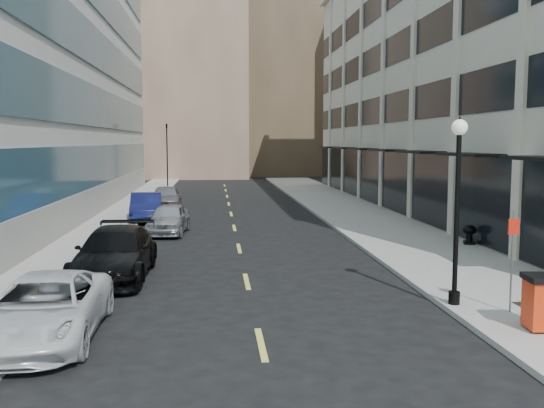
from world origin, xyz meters
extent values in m
plane|color=black|center=(0.00, 0.00, 0.00)|extent=(160.00, 160.00, 0.00)
cube|color=gray|center=(7.50, 20.00, 0.07)|extent=(5.00, 80.00, 0.15)
cube|color=gray|center=(-6.50, 20.00, 0.07)|extent=(3.00, 80.00, 0.15)
cube|color=beige|center=(17.00, 27.00, 9.00)|extent=(14.00, 46.00, 18.00)
cube|color=black|center=(10.02, 27.00, 2.00)|extent=(0.18, 46.00, 3.60)
cube|color=black|center=(10.03, 27.00, 6.50)|extent=(0.12, 46.00, 1.80)
cube|color=black|center=(10.03, 27.00, 10.00)|extent=(0.12, 46.00, 1.80)
cube|color=beige|center=(10.00, 10.00, 9.00)|extent=(0.35, 0.60, 18.00)
cube|color=beige|center=(10.00, 16.00, 9.00)|extent=(0.35, 0.60, 18.00)
cube|color=beige|center=(10.00, 22.00, 9.00)|extent=(0.35, 0.60, 18.00)
cube|color=beige|center=(10.00, 28.00, 9.00)|extent=(0.35, 0.60, 18.00)
cube|color=beige|center=(10.00, 34.00, 9.00)|extent=(0.35, 0.60, 18.00)
cube|color=beige|center=(10.00, 40.00, 9.00)|extent=(0.35, 0.60, 18.00)
cube|color=beige|center=(10.00, 46.00, 9.00)|extent=(0.35, 0.60, 18.00)
cube|color=black|center=(9.35, 13.00, 3.90)|extent=(1.30, 4.00, 0.12)
cube|color=black|center=(9.35, 19.00, 3.90)|extent=(1.30, 4.00, 0.12)
cube|color=black|center=(9.35, 25.00, 3.90)|extent=(1.30, 4.00, 0.12)
cube|color=black|center=(9.35, 31.00, 3.90)|extent=(1.30, 4.00, 0.12)
cube|color=black|center=(9.35, 37.00, 3.90)|extent=(1.30, 4.00, 0.12)
cube|color=black|center=(9.35, 43.00, 3.90)|extent=(1.30, 4.00, 0.12)
cube|color=gray|center=(-7.96, 27.00, 0.90)|extent=(0.20, 46.00, 1.80)
cube|color=#34637A|center=(-7.97, 27.00, 3.00)|extent=(0.14, 45.60, 2.40)
cube|color=#34637A|center=(-7.97, 27.00, 6.50)|extent=(0.14, 45.60, 2.40)
cube|color=#34637A|center=(-7.97, 27.00, 10.00)|extent=(0.14, 45.60, 2.40)
cube|color=#977A63|center=(-4.00, 68.00, 14.00)|extent=(14.00, 18.00, 28.00)
cube|color=brown|center=(8.00, 72.00, 17.00)|extent=(12.00, 16.00, 34.00)
cube|color=#977A63|center=(-14.00, 78.00, 11.00)|extent=(12.00, 14.00, 22.00)
cube|color=beige|center=(18.00, 66.00, 10.00)|extent=(10.00, 14.00, 20.00)
cube|color=#D8CC4C|center=(0.00, 2.00, 0.01)|extent=(0.15, 2.20, 0.01)
cube|color=#D8CC4C|center=(0.00, 8.00, 0.01)|extent=(0.15, 2.20, 0.01)
cube|color=#D8CC4C|center=(0.00, 14.00, 0.01)|extent=(0.15, 2.20, 0.01)
cube|color=#D8CC4C|center=(0.00, 20.00, 0.01)|extent=(0.15, 2.20, 0.01)
cube|color=#D8CC4C|center=(0.00, 26.00, 0.01)|extent=(0.15, 2.20, 0.01)
cube|color=#D8CC4C|center=(0.00, 32.00, 0.01)|extent=(0.15, 2.20, 0.01)
cube|color=#D8CC4C|center=(0.00, 38.00, 0.01)|extent=(0.15, 2.20, 0.01)
cube|color=#D8CC4C|center=(0.00, 44.00, 0.01)|extent=(0.15, 2.20, 0.01)
cube|color=#D8CC4C|center=(0.00, 50.00, 0.01)|extent=(0.15, 2.20, 0.01)
cylinder|color=black|center=(-5.50, 48.00, 3.00)|extent=(0.12, 0.12, 6.00)
imported|color=black|center=(-5.50, 48.00, 5.99)|extent=(0.66, 0.66, 1.98)
imported|color=silver|center=(-4.80, 2.77, 0.71)|extent=(2.44, 5.17, 1.43)
imported|color=black|center=(-4.23, 8.89, 0.81)|extent=(2.39, 5.65, 1.63)
imported|color=#9B9FA3|center=(-3.20, 18.29, 0.73)|extent=(2.11, 4.41, 1.46)
imported|color=#131748|center=(-4.80, 23.15, 0.78)|extent=(2.06, 4.88, 1.57)
imported|color=slate|center=(-4.10, 28.26, 0.81)|extent=(1.98, 4.79, 1.62)
cube|color=red|center=(6.41, 1.93, 0.77)|extent=(0.76, 0.76, 1.12)
cube|color=black|center=(6.41, 1.93, 1.36)|extent=(0.86, 0.86, 0.13)
cylinder|color=black|center=(6.19, 2.30, 0.27)|extent=(0.07, 0.25, 0.25)
cylinder|color=black|center=(6.64, 2.30, 0.27)|extent=(0.07, 0.25, 0.25)
cylinder|color=black|center=(5.30, 4.27, 0.32)|extent=(0.30, 0.30, 0.34)
cylinder|color=black|center=(5.30, 4.27, 2.50)|extent=(0.13, 0.13, 4.32)
sphere|color=silver|center=(5.30, 4.27, 4.80)|extent=(0.41, 0.41, 0.41)
cone|color=black|center=(5.30, 4.27, 5.03)|extent=(0.11, 0.11, 0.17)
cylinder|color=slate|center=(6.40, 3.39, 1.42)|extent=(0.05, 0.05, 2.55)
cube|color=#B81C0C|center=(6.40, 3.37, 2.33)|extent=(0.30, 0.07, 0.40)
cube|color=black|center=(9.60, 13.26, 0.21)|extent=(0.54, 0.54, 0.13)
cylinder|color=black|center=(9.60, 13.26, 0.46)|extent=(0.27, 0.27, 0.42)
ellipsoid|color=black|center=(9.60, 13.26, 0.76)|extent=(0.59, 0.59, 0.41)
camera|label=1|loc=(-0.98, -10.87, 4.44)|focal=40.00mm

